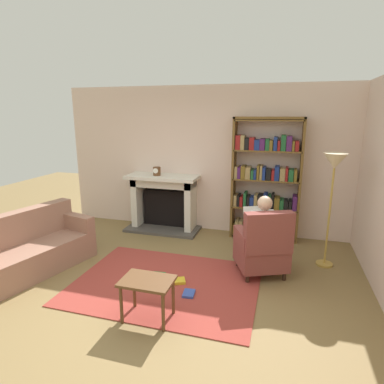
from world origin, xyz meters
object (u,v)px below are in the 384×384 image
(fireplace, at_px, (164,200))
(bookshelf, at_px, (265,182))
(armchair_reading, at_px, (263,247))
(sofa_floral, at_px, (30,250))
(seated_reader, at_px, (261,230))
(side_table, at_px, (147,286))
(floor_lamp, at_px, (334,171))
(mantel_clock, at_px, (157,171))

(fireplace, relative_size, bookshelf, 0.65)
(armchair_reading, xyz_separation_m, sofa_floral, (-3.18, -0.77, -0.10))
(seated_reader, height_order, side_table, seated_reader)
(seated_reader, distance_m, floor_lamp, 1.31)
(mantel_clock, xyz_separation_m, seated_reader, (2.03, -1.20, -0.53))
(seated_reader, bearing_deg, fireplace, -57.88)
(side_table, bearing_deg, bookshelf, 69.82)
(mantel_clock, height_order, floor_lamp, floor_lamp)
(fireplace, bearing_deg, mantel_clock, -134.24)
(bookshelf, height_order, armchair_reading, bookshelf)
(side_table, bearing_deg, seated_reader, 53.51)
(mantel_clock, distance_m, bookshelf, 1.99)
(bookshelf, height_order, floor_lamp, bookshelf)
(bookshelf, bearing_deg, side_table, -110.18)
(mantel_clock, xyz_separation_m, floor_lamp, (2.95, -0.72, 0.26))
(sofa_floral, height_order, floor_lamp, floor_lamp)
(fireplace, bearing_deg, floor_lamp, -16.10)
(sofa_floral, relative_size, floor_lamp, 1.09)
(floor_lamp, bearing_deg, armchair_reading, -146.23)
(armchair_reading, height_order, floor_lamp, floor_lamp)
(sofa_floral, height_order, side_table, sofa_floral)
(bookshelf, height_order, side_table, bookshelf)
(armchair_reading, distance_m, side_table, 1.75)
(mantel_clock, distance_m, sofa_floral, 2.50)
(armchair_reading, bearing_deg, side_table, 26.27)
(seated_reader, xyz_separation_m, floor_lamp, (0.92, 0.48, 0.79))
(fireplace, xyz_separation_m, sofa_floral, (-1.20, -2.18, -0.25))
(armchair_reading, bearing_deg, floor_lamp, -170.13)
(armchair_reading, distance_m, sofa_floral, 3.28)
(bookshelf, xyz_separation_m, floor_lamp, (0.97, -0.86, 0.38))
(sofa_floral, relative_size, side_table, 3.26)
(bookshelf, relative_size, armchair_reading, 2.21)
(fireplace, distance_m, side_table, 2.89)
(sofa_floral, bearing_deg, armchair_reading, -62.14)
(armchair_reading, xyz_separation_m, floor_lamp, (0.88, 0.59, 0.99))
(bookshelf, distance_m, sofa_floral, 3.87)
(side_table, xyz_separation_m, floor_lamp, (2.00, 1.93, 1.02))
(bookshelf, xyz_separation_m, sofa_floral, (-3.09, -2.22, -0.71))
(armchair_reading, bearing_deg, fireplace, -59.36)
(mantel_clock, height_order, seated_reader, mantel_clock)
(fireplace, xyz_separation_m, mantel_clock, (-0.10, -0.10, 0.58))
(side_table, distance_m, floor_lamp, 2.96)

